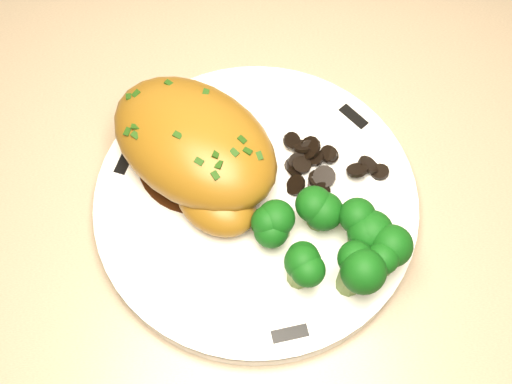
{
  "coord_description": "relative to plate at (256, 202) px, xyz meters",
  "views": [
    {
      "loc": [
        -0.7,
        1.39,
        1.41
      ],
      "look_at": [
        -0.7,
        1.63,
        0.94
      ],
      "focal_mm": 45.0,
      "sensor_mm": 36.0,
      "label": 1
    }
  ],
  "objects": [
    {
      "name": "plate",
      "position": [
        0.0,
        0.0,
        0.0
      ],
      "size": [
        0.33,
        0.33,
        0.02
      ],
      "primitive_type": "cylinder",
      "rotation": [
        0.0,
        0.0,
        -0.27
      ],
      "color": "white",
      "rests_on": "counter"
    },
    {
      "name": "rim_accent_0",
      "position": [
        0.09,
        0.08,
        0.01
      ],
      "size": [
        0.03,
        0.03,
        0.0
      ],
      "primitive_type": "cube",
      "rotation": [
        0.0,
        0.0,
        2.33
      ],
      "color": "black",
      "rests_on": "plate"
    },
    {
      "name": "rim_accent_1",
      "position": [
        -0.11,
        0.03,
        0.01
      ],
      "size": [
        0.02,
        0.03,
        0.0
      ],
      "primitive_type": "cube",
      "rotation": [
        0.0,
        0.0,
        4.43
      ],
      "color": "black",
      "rests_on": "plate"
    },
    {
      "name": "rim_accent_2",
      "position": [
        0.03,
        -0.12,
        0.01
      ],
      "size": [
        0.03,
        0.02,
        0.0
      ],
      "primitive_type": "cube",
      "rotation": [
        0.0,
        0.0,
        6.52
      ],
      "color": "black",
      "rests_on": "plate"
    },
    {
      "name": "gravy_pool",
      "position": [
        -0.05,
        0.03,
        0.01
      ],
      "size": [
        0.1,
        0.1,
        0.0
      ],
      "primitive_type": "cylinder",
      "color": "black",
      "rests_on": "plate"
    },
    {
      "name": "chicken_breast",
      "position": [
        -0.05,
        0.03,
        0.04
      ],
      "size": [
        0.19,
        0.18,
        0.06
      ],
      "rotation": [
        0.0,
        0.0,
        -0.67
      ],
      "color": "#8F6018",
      "rests_on": "plate"
    },
    {
      "name": "mushroom_pile",
      "position": [
        0.07,
        0.02,
        0.01
      ],
      "size": [
        0.08,
        0.06,
        0.02
      ],
      "color": "black",
      "rests_on": "plate"
    },
    {
      "name": "broccoli_florets",
      "position": [
        0.06,
        -0.05,
        0.03
      ],
      "size": [
        0.11,
        0.08,
        0.05
      ],
      "rotation": [
        0.0,
        0.0,
        0.27
      ],
      "color": "#597632",
      "rests_on": "plate"
    }
  ]
}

